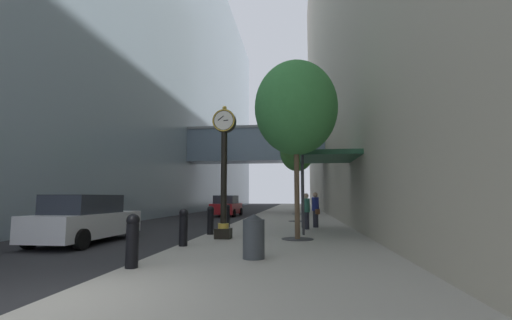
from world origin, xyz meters
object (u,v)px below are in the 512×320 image
Objects in this scene: car_white_near at (86,220)px; street_tree_mid_near at (297,139)px; bollard_third at (211,219)px; street_tree_near at (296,108)px; street_clock at (224,164)px; bollard_fourth at (227,215)px; car_red_mid at (227,206)px; trash_bin at (254,236)px; pedestrian_by_clock at (306,210)px; pedestrian_walking at (316,209)px; street_tree_mid_far at (297,152)px; bollard_nearest at (132,239)px; bollard_second at (183,226)px.

street_tree_mid_near is at bearing 53.18° from car_white_near.
street_tree_near reaches higher than bollard_third.
street_clock is 4.97m from bollard_fourth.
car_white_near is at bearing -153.71° from bollard_third.
street_tree_near is 1.46× the size of car_red_mid.
bollard_fourth is 6.52m from car_white_near.
car_red_mid reaches higher than bollard_fourth.
street_clock is at bearing 112.30° from trash_bin.
street_clock is at bearing -80.03° from bollard_fourth.
bollard_third is 0.68× the size of pedestrian_by_clock.
street_tree_near is 3.91× the size of pedestrian_by_clock.
street_clock is 0.74× the size of street_tree_mid_near.
street_clock reaches higher than pedestrian_walking.
street_clock is 5.18m from car_white_near.
street_clock reaches higher than bollard_fourth.
pedestrian_by_clock is at bearing 84.05° from street_tree_near.
street_clock is at bearing -57.56° from bollard_third.
street_tree_mid_far is at bearing 13.32° from car_red_mid.
trash_bin is (1.58, -3.84, -2.09)m from street_clock.
car_red_mid is at bearing 101.44° from street_clock.
street_tree_near is 8.38m from car_white_near.
car_white_near is (-7.34, -18.79, -4.74)m from street_tree_mid_far.
bollard_fourth is 0.24× the size of car_white_near.
car_white_near is at bearing -173.63° from street_tree_near.
street_clock is 4.32× the size of bollard_nearest.
street_tree_mid_far is 14.85m from pedestrian_by_clock.
car_white_near is at bearing 162.20° from bollard_second.
bollard_nearest is 5.99m from car_white_near.
street_tree_mid_near is at bearing 53.82° from bollard_fourth.
street_clock is at bearing 68.53° from bollard_second.
street_tree_mid_near is 6.17× the size of trash_bin.
bollard_second is at bearing -122.54° from pedestrian_by_clock.
street_clock is 18.46m from street_tree_mid_far.
pedestrian_walking is at bearing 55.12° from street_clock.
car_red_mid is at bearing 120.35° from pedestrian_walking.
bollard_third is at bearing -113.31° from street_tree_mid_near.
bollard_second is 0.17× the size of street_tree_mid_near.
bollard_fourth is (-0.78, 4.46, -2.05)m from street_clock.
pedestrian_walking is (0.87, -4.11, -4.17)m from street_tree_mid_near.
bollard_third is 1.00× the size of bollard_fourth.
car_white_near is at bearing -127.38° from bollard_fourth.
car_white_near is at bearing -148.96° from pedestrian_by_clock.
car_red_mid is at bearing 99.52° from bollard_third.
street_tree_mid_far is at bearing 76.04° from bollard_fourth.
bollard_third is at bearing 90.00° from bollard_nearest.
street_tree_mid_far is at bearing 80.43° from bollard_second.
car_white_near is at bearing -111.34° from street_tree_mid_far.
street_tree_near is at bearing -70.18° from car_red_mid.
bollard_third is 5.40m from street_tree_near.
street_tree_mid_far reaches higher than car_white_near.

